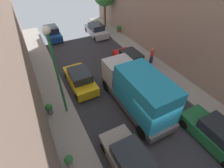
{
  "coord_description": "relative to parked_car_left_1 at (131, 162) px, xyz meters",
  "views": [
    {
      "loc": [
        -5.48,
        -4.36,
        9.43
      ],
      "look_at": [
        -0.49,
        5.16,
        0.5
      ],
      "focal_mm": 26.98,
      "sensor_mm": 36.0,
      "label": 1
    }
  ],
  "objects": [
    {
      "name": "parked_car_left_2",
      "position": [
        0.0,
        7.9,
        0.0
      ],
      "size": [
        1.78,
        4.2,
        1.57
      ],
      "color": "gold",
      "rests_on": "ground"
    },
    {
      "name": "parked_car_right_2",
      "position": [
        5.4,
        -0.95,
        0.0
      ],
      "size": [
        1.78,
        4.2,
        1.57
      ],
      "color": "#1E6638",
      "rests_on": "ground"
    },
    {
      "name": "potted_plant_3",
      "position": [
        8.49,
        16.32,
        -0.1
      ],
      "size": [
        0.62,
        0.62,
        0.88
      ],
      "color": "brown",
      "rests_on": "sidewalk_right"
    },
    {
      "name": "potted_plant_2",
      "position": [
        -2.99,
        5.86,
        -0.09
      ],
      "size": [
        0.5,
        0.5,
        0.87
      ],
      "color": "slate",
      "rests_on": "sidewalk_left"
    },
    {
      "name": "parked_car_right_3",
      "position": [
        5.4,
        8.57,
        0.0
      ],
      "size": [
        1.78,
        4.2,
        1.57
      ],
      "color": "red",
      "rests_on": "ground"
    },
    {
      "name": "sidewalk_right",
      "position": [
        7.7,
        1.18,
        -0.64
      ],
      "size": [
        2.0,
        44.0,
        0.15
      ],
      "primitive_type": "cube",
      "color": "gray",
      "rests_on": "ground"
    },
    {
      "name": "sidewalk_left",
      "position": [
        -2.3,
        1.18,
        -0.64
      ],
      "size": [
        2.0,
        44.0,
        0.15
      ],
      "primitive_type": "cube",
      "color": "gray",
      "rests_on": "ground"
    },
    {
      "name": "lamp_post",
      "position": [
        -1.9,
        5.56,
        3.45
      ],
      "size": [
        0.44,
        0.44,
        6.22
      ],
      "color": "#26723F",
      "rests_on": "sidewalk_left"
    },
    {
      "name": "parked_car_left_1",
      "position": [
        0.0,
        0.0,
        0.0
      ],
      "size": [
        1.78,
        4.2,
        1.57
      ],
      "color": "gray",
      "rests_on": "ground"
    },
    {
      "name": "ground",
      "position": [
        2.7,
        1.18,
        -0.72
      ],
      "size": [
        32.0,
        32.0,
        0.0
      ],
      "primitive_type": "plane",
      "color": "#2D2D33"
    },
    {
      "name": "parked_car_left_3",
      "position": [
        0.0,
        18.71,
        0.0
      ],
      "size": [
        1.78,
        4.2,
        1.57
      ],
      "color": "#194799",
      "rests_on": "ground"
    },
    {
      "name": "delivery_truck",
      "position": [
        2.7,
        3.56,
        1.07
      ],
      "size": [
        2.26,
        6.6,
        3.38
      ],
      "color": "#4C4C51",
      "rests_on": "ground"
    },
    {
      "name": "parked_car_right_4",
      "position": [
        5.4,
        16.92,
        0.0
      ],
      "size": [
        1.78,
        4.2,
        1.57
      ],
      "color": "silver",
      "rests_on": "ground"
    },
    {
      "name": "pedestrian",
      "position": [
        7.44,
        7.85,
        0.35
      ],
      "size": [
        0.4,
        0.36,
        1.72
      ],
      "color": "#2D334C",
      "rests_on": "sidewalk_right"
    },
    {
      "name": "potted_plant_1",
      "position": [
        -2.83,
        1.69,
        -0.17
      ],
      "size": [
        0.46,
        0.46,
        0.74
      ],
      "color": "#B2A899",
      "rests_on": "sidewalk_left"
    }
  ]
}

